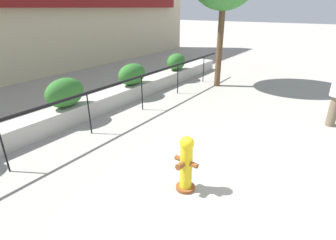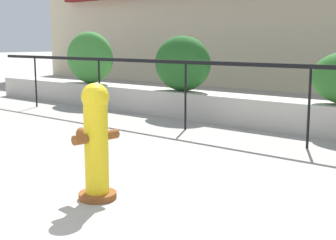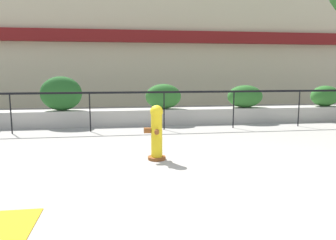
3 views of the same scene
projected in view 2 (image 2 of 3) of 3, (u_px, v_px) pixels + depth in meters
The scene contains 4 objects.
fence_railing_segment at pixel (311, 74), 6.27m from camera, with size 15.00×0.05×1.15m.
hedge_bush_0 at pixel (89, 58), 10.85m from camera, with size 1.50×0.57×1.19m, color #387F33.
hedge_bush_1 at pixel (182, 63), 9.08m from camera, with size 1.28×0.68×1.07m, color #235B23.
fire_hydrant at pixel (96, 141), 4.27m from camera, with size 0.45×0.48×1.08m.
Camera 2 is at (2.63, -1.12, 1.44)m, focal length 50.00 mm.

